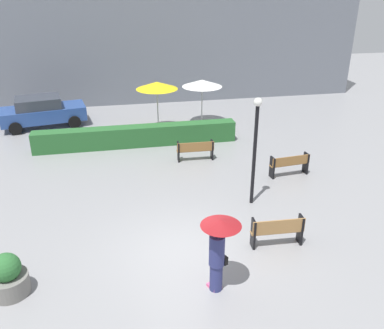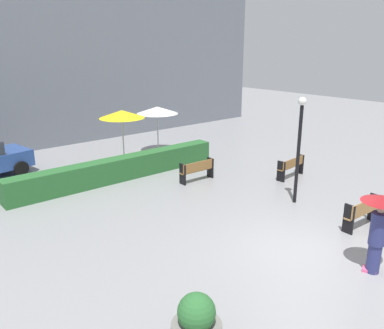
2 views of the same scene
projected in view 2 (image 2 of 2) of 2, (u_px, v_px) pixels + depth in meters
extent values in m
plane|color=gray|center=(301.00, 252.00, 10.83)|extent=(60.00, 60.00, 0.00)
cube|color=olive|center=(290.00, 166.00, 16.72)|extent=(1.61, 0.41, 0.04)
cube|color=olive|center=(294.00, 163.00, 16.56)|extent=(1.59, 0.19, 0.36)
cube|color=black|center=(281.00, 171.00, 16.21)|extent=(0.09, 0.36, 0.85)
cube|color=black|center=(300.00, 164.00, 17.22)|extent=(0.09, 0.36, 0.85)
cube|color=#9E7242|center=(361.00, 213.00, 12.19)|extent=(1.54, 0.31, 0.04)
cube|color=#9E7242|center=(366.00, 207.00, 12.02)|extent=(1.53, 0.11, 0.44)
cube|color=black|center=(349.00, 219.00, 11.76)|extent=(0.08, 0.34, 0.90)
cube|color=black|center=(374.00, 208.00, 12.58)|extent=(0.08, 0.34, 0.90)
cube|color=olive|center=(196.00, 170.00, 16.30)|extent=(1.58, 0.31, 0.04)
cube|color=olive|center=(199.00, 166.00, 16.13)|extent=(1.57, 0.09, 0.39)
cube|color=black|center=(183.00, 174.00, 15.87)|extent=(0.07, 0.36, 0.85)
cube|color=black|center=(210.00, 168.00, 16.72)|extent=(0.07, 0.36, 0.85)
cylinder|color=navy|center=(374.00, 258.00, 9.77)|extent=(0.32, 0.32, 0.76)
cube|color=#F2598C|center=(369.00, 270.00, 9.90)|extent=(0.37, 0.40, 0.08)
cylinder|color=navy|center=(378.00, 229.00, 9.54)|extent=(0.38, 0.38, 0.82)
sphere|color=tan|center=(381.00, 209.00, 9.39)|extent=(0.21, 0.21, 0.21)
cube|color=black|center=(376.00, 238.00, 9.85)|extent=(0.20, 0.30, 0.22)
cylinder|color=black|center=(380.00, 216.00, 9.55)|extent=(0.02, 0.02, 0.90)
cone|color=maroon|center=(383.00, 199.00, 9.41)|extent=(0.98, 0.98, 0.16)
sphere|color=#2D6B33|center=(197.00, 312.00, 7.21)|extent=(0.71, 0.71, 0.71)
cylinder|color=black|center=(298.00, 155.00, 13.71)|extent=(0.12, 0.12, 3.47)
sphere|color=white|center=(302.00, 101.00, 13.17)|extent=(0.28, 0.28, 0.28)
cylinder|color=silver|center=(123.00, 140.00, 18.24)|extent=(0.06, 0.06, 2.37)
cone|color=yellow|center=(122.00, 114.00, 17.89)|extent=(2.04, 2.04, 0.35)
cylinder|color=silver|center=(158.00, 132.00, 20.22)|extent=(0.06, 0.06, 2.22)
cone|color=white|center=(157.00, 110.00, 19.90)|extent=(2.07, 2.07, 0.35)
cube|color=#28602D|center=(120.00, 169.00, 16.43)|extent=(9.26, 0.70, 0.94)
cube|color=slate|center=(55.00, 61.00, 21.25)|extent=(28.00, 1.20, 8.99)
cylinder|color=black|center=(1.00, 161.00, 18.03)|extent=(0.67, 0.33, 0.64)
cylinder|color=black|center=(21.00, 168.00, 16.95)|extent=(0.67, 0.33, 0.64)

